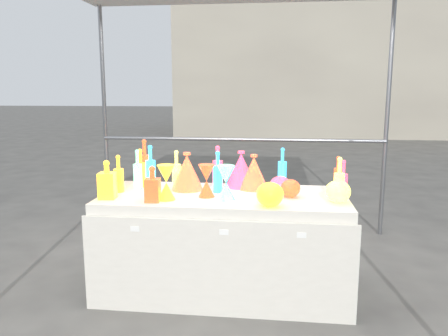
# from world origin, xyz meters

# --- Properties ---
(ground) EXTENTS (80.00, 80.00, 0.00)m
(ground) POSITION_xyz_m (0.00, 0.00, 0.00)
(ground) COLOR slate
(ground) RESTS_ON ground
(display_table) EXTENTS (1.84, 0.83, 0.75)m
(display_table) POSITION_xyz_m (0.00, -0.01, 0.37)
(display_table) COLOR silver
(display_table) RESTS_ON ground
(background_building) EXTENTS (14.00, 6.00, 6.00)m
(background_building) POSITION_xyz_m (4.00, 14.00, 3.00)
(background_building) COLOR #B6AD97
(background_building) RESTS_ON ground
(cardboard_box_closed) EXTENTS (0.56, 0.49, 0.34)m
(cardboard_box_closed) POSITION_xyz_m (0.08, 1.70, 0.17)
(cardboard_box_closed) COLOR #946643
(cardboard_box_closed) RESTS_ON ground
(cardboard_box_flat) EXTENTS (0.63, 0.47, 0.05)m
(cardboard_box_flat) POSITION_xyz_m (0.45, 2.50, 0.03)
(cardboard_box_flat) COLOR #946643
(cardboard_box_flat) RESTS_ON ground
(bottle_0) EXTENTS (0.10, 0.10, 0.31)m
(bottle_0) POSITION_xyz_m (-0.69, 0.18, 0.90)
(bottle_0) COLOR red
(bottle_0) RESTS_ON display_table
(bottle_1) EXTENTS (0.10, 0.10, 0.34)m
(bottle_1) POSITION_xyz_m (-0.61, 0.20, 0.92)
(bottle_1) COLOR #1A9122
(bottle_1) RESTS_ON display_table
(bottle_2) EXTENTS (0.10, 0.10, 0.37)m
(bottle_2) POSITION_xyz_m (-0.71, 0.35, 0.93)
(bottle_2) COLOR orange
(bottle_2) RESTS_ON display_table
(bottle_3) EXTENTS (0.09, 0.09, 0.33)m
(bottle_3) POSITION_xyz_m (-0.09, 0.30, 0.91)
(bottle_3) COLOR #2132C3
(bottle_3) RESTS_ON display_table
(bottle_4) EXTENTS (0.08, 0.08, 0.30)m
(bottle_4) POSITION_xyz_m (-0.39, 0.16, 0.90)
(bottle_4) COLOR teal
(bottle_4) RESTS_ON display_table
(bottle_5) EXTENTS (0.09, 0.09, 0.31)m
(bottle_5) POSITION_xyz_m (-0.69, 0.09, 0.91)
(bottle_5) COLOR #C9286E
(bottle_5) RESTS_ON display_table
(bottle_6) EXTENTS (0.09, 0.09, 0.28)m
(bottle_6) POSITION_xyz_m (-0.80, -0.01, 0.89)
(bottle_6) COLOR red
(bottle_6) RESTS_ON display_table
(bottle_7) EXTENTS (0.08, 0.08, 0.32)m
(bottle_7) POSITION_xyz_m (-0.06, 0.07, 0.91)
(bottle_7) COLOR #1A9122
(bottle_7) RESTS_ON display_table
(decanter_0) EXTENTS (0.13, 0.13, 0.28)m
(decanter_0) POSITION_xyz_m (-0.81, -0.22, 0.89)
(decanter_0) COLOR red
(decanter_0) RESTS_ON display_table
(decanter_1) EXTENTS (0.11, 0.11, 0.25)m
(decanter_1) POSITION_xyz_m (-0.47, -0.27, 0.88)
(decanter_1) COLOR orange
(decanter_1) RESTS_ON display_table
(hourglass_0) EXTENTS (0.16, 0.16, 0.24)m
(hourglass_0) POSITION_xyz_m (-0.12, -0.09, 0.87)
(hourglass_0) COLOR orange
(hourglass_0) RESTS_ON display_table
(hourglass_3) EXTENTS (0.16, 0.16, 0.25)m
(hourglass_3) POSITION_xyz_m (0.03, -0.17, 0.87)
(hourglass_3) COLOR #C9286E
(hourglass_3) RESTS_ON display_table
(hourglass_4) EXTENTS (0.15, 0.15, 0.25)m
(hourglass_4) POSITION_xyz_m (-0.38, -0.20, 0.87)
(hourglass_4) COLOR red
(hourglass_4) RESTS_ON display_table
(hourglass_5) EXTENTS (0.15, 0.15, 0.24)m
(hourglass_5) POSITION_xyz_m (0.04, -0.16, 0.87)
(hourglass_5) COLOR #1A9122
(hourglass_5) RESTS_ON display_table
(globe_0) EXTENTS (0.24, 0.24, 0.15)m
(globe_0) POSITION_xyz_m (0.34, -0.30, 0.82)
(globe_0) COLOR red
(globe_0) RESTS_ON display_table
(globe_1) EXTENTS (0.18, 0.18, 0.14)m
(globe_1) POSITION_xyz_m (0.81, -0.15, 0.82)
(globe_1) COLOR teal
(globe_1) RESTS_ON display_table
(globe_2) EXTENTS (0.16, 0.16, 0.12)m
(globe_2) POSITION_xyz_m (0.49, -0.02, 0.81)
(globe_2) COLOR orange
(globe_2) RESTS_ON display_table
(globe_3) EXTENTS (0.18, 0.18, 0.13)m
(globe_3) POSITION_xyz_m (0.41, 0.04, 0.81)
(globe_3) COLOR #2132C3
(globe_3) RESTS_ON display_table
(lampshade_0) EXTENTS (0.28, 0.28, 0.29)m
(lampshade_0) POSITION_xyz_m (-0.30, 0.13, 0.90)
(lampshade_0) COLOR gold
(lampshade_0) RESTS_ON display_table
(lampshade_1) EXTENTS (0.26, 0.26, 0.27)m
(lampshade_1) POSITION_xyz_m (0.21, 0.21, 0.89)
(lampshade_1) COLOR gold
(lampshade_1) RESTS_ON display_table
(lampshade_2) EXTENTS (0.32, 0.32, 0.29)m
(lampshade_2) POSITION_xyz_m (0.10, 0.28, 0.90)
(lampshade_2) COLOR #2132C3
(lampshade_2) RESTS_ON display_table
(bottle_8) EXTENTS (0.09, 0.09, 0.31)m
(bottle_8) POSITION_xyz_m (0.43, 0.36, 0.91)
(bottle_8) COLOR #1A9122
(bottle_8) RESTS_ON display_table
(bottle_9) EXTENTS (0.07, 0.07, 0.26)m
(bottle_9) POSITION_xyz_m (0.86, 0.28, 0.88)
(bottle_9) COLOR orange
(bottle_9) RESTS_ON display_table
(bottle_10) EXTENTS (0.06, 0.06, 0.28)m
(bottle_10) POSITION_xyz_m (0.86, -0.01, 0.89)
(bottle_10) COLOR #2132C3
(bottle_10) RESTS_ON display_table
(bottle_11) EXTENTS (0.07, 0.07, 0.31)m
(bottle_11) POSITION_xyz_m (0.81, -0.12, 0.91)
(bottle_11) COLOR teal
(bottle_11) RESTS_ON display_table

